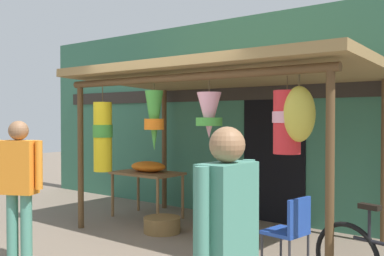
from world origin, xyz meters
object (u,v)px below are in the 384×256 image
object	(u,v)px
display_table	(147,177)
folding_chair	(291,228)
vendor_in_orange	(19,180)
flower_heap_on_table	(149,167)
wicker_basket_by_table	(162,225)
customer_foreground	(227,236)
wicker_basket_spare	(208,219)

from	to	relation	value
display_table	folding_chair	distance (m)	3.32
folding_chair	vendor_in_orange	size ratio (longest dim) A/B	0.50
flower_heap_on_table	folding_chair	world-z (taller)	flower_heap_on_table
wicker_basket_by_table	vendor_in_orange	bearing A→B (deg)	-98.67
display_table	flower_heap_on_table	world-z (taller)	flower_heap_on_table
display_table	wicker_basket_by_table	xyz separation A→B (m)	(0.87, -0.59, -0.57)
flower_heap_on_table	display_table	bearing A→B (deg)	-90.99
display_table	flower_heap_on_table	distance (m)	0.18
display_table	customer_foreground	xyz separation A→B (m)	(3.78, -3.23, 0.29)
wicker_basket_spare	wicker_basket_by_table	bearing A→B (deg)	-114.53
vendor_in_orange	customer_foreground	world-z (taller)	vendor_in_orange
folding_chair	wicker_basket_by_table	distance (m)	2.36
folding_chair	flower_heap_on_table	bearing A→B (deg)	161.29
flower_heap_on_table	wicker_basket_by_table	world-z (taller)	flower_heap_on_table
wicker_basket_by_table	wicker_basket_spare	size ratio (longest dim) A/B	1.30
folding_chair	vendor_in_orange	distance (m)	3.13
flower_heap_on_table	folding_chair	xyz separation A→B (m)	(3.15, -1.07, -0.36)
vendor_in_orange	flower_heap_on_table	bearing A→B (deg)	101.33
flower_heap_on_table	wicker_basket_spare	bearing A→B (deg)	3.94
wicker_basket_by_table	vendor_in_orange	size ratio (longest dim) A/B	0.33
wicker_basket_spare	vendor_in_orange	xyz separation A→B (m)	(-0.64, -2.82, 0.87)
wicker_basket_by_table	display_table	bearing A→B (deg)	145.78
wicker_basket_spare	customer_foreground	bearing A→B (deg)	-52.29
vendor_in_orange	customer_foreground	bearing A→B (deg)	-9.37
vendor_in_orange	folding_chair	bearing A→B (deg)	32.58
flower_heap_on_table	wicker_basket_spare	distance (m)	1.41
flower_heap_on_table	vendor_in_orange	world-z (taller)	vendor_in_orange
flower_heap_on_table	wicker_basket_by_table	distance (m)	1.31
customer_foreground	folding_chair	bearing A→B (deg)	105.95
flower_heap_on_table	vendor_in_orange	size ratio (longest dim) A/B	0.40
folding_chair	wicker_basket_by_table	size ratio (longest dim) A/B	1.54
wicker_basket_by_table	customer_foreground	size ratio (longest dim) A/B	0.33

